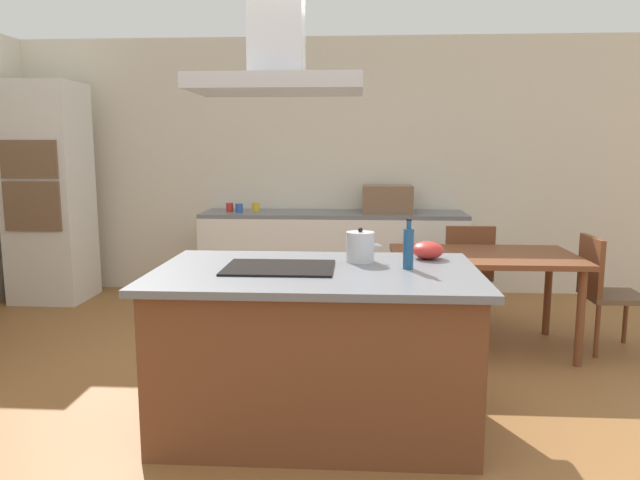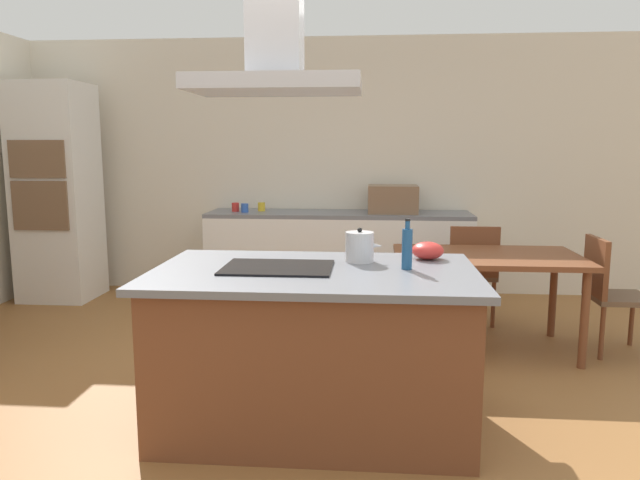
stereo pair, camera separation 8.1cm
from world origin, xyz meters
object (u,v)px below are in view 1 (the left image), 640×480
Objects in this scene: chair_at_right_end at (603,286)px; olive_oil_bottle at (408,248)px; coffee_mug_yellow at (256,207)px; range_hood at (277,43)px; countertop_microwave at (387,199)px; dining_table at (483,264)px; cooktop at (279,268)px; mixing_bowl at (428,250)px; wall_oven_stack at (49,193)px; coffee_mug_blue at (239,208)px; chair_facing_back_wall at (467,267)px; tea_kettle at (360,247)px; coffee_mug_red at (230,207)px.

olive_oil_bottle is at bearing -140.22° from chair_at_right_end.
coffee_mug_yellow is 0.10× the size of range_hood.
countertop_microwave is 0.36× the size of dining_table.
cooktop is 0.92m from mixing_bowl.
wall_oven_stack is at bearing -176.10° from countertop_microwave.
wall_oven_stack is (-1.92, -0.16, 0.16)m from coffee_mug_blue.
coffee_mug_blue is 2.35m from chair_facing_back_wall.
tea_kettle is at bearing 27.84° from range_hood.
wall_oven_stack is 1.57× the size of dining_table.
wall_oven_stack is at bearing 135.53° from cooktop.
coffee_mug_red is (-0.89, 2.87, 0.04)m from cooktop.
dining_table is (0.55, 1.03, -0.29)m from mixing_bowl.
olive_oil_bottle is 4.29m from wall_oven_stack.
wall_oven_stack is 2.47× the size of chair_facing_back_wall.
tea_kettle is 3.96m from wall_oven_stack.
wall_oven_stack is at bearing -172.08° from coffee_mug_yellow.
mixing_bowl is at bearing -118.23° from dining_table.
range_hood is at bearing -104.25° from countertop_microwave.
olive_oil_bottle is 0.20× the size of dining_table.
coffee_mug_yellow is at bearing 111.79° from tea_kettle.
cooktop is at bearing 180.00° from range_hood.
chair_facing_back_wall is (0.55, 1.70, -0.44)m from mixing_bowl.
cooktop is 0.51m from tea_kettle.
coffee_mug_red is 1.00× the size of coffee_mug_yellow.
range_hood reaches higher than chair_at_right_end.
coffee_mug_yellow is 0.04× the size of wall_oven_stack.
countertop_microwave is (-0.12, 2.53, 0.09)m from mixing_bowl.
range_hood is (-1.41, -1.38, 1.43)m from dining_table.
wall_oven_stack reaches higher than coffee_mug_yellow.
tea_kettle is at bearing -164.05° from mixing_bowl.
tea_kettle is 0.25× the size of chair_facing_back_wall.
coffee_mug_blue is at bearing 155.42° from chair_at_right_end.
dining_table is (2.30, -1.49, -0.28)m from coffee_mug_red.
cooktop is 3.15× the size of mixing_bowl.
chair_facing_back_wall is (1.41, 2.05, -0.40)m from cooktop.
mixing_bowl is at bearing 22.45° from cooktop.
tea_kettle is 0.44× the size of countertop_microwave.
dining_table is 1.57× the size of chair_at_right_end.
mixing_bowl is 1.85m from chair_at_right_end.
range_hood reaches higher than coffee_mug_yellow.
cooktop is at bearing -152.16° from tea_kettle.
countertop_microwave reaches higher than coffee_mug_blue.
olive_oil_bottle reaches higher than dining_table.
cooktop is 0.72m from olive_oil_bottle.
coffee_mug_yellow reaches higher than cooktop.
mixing_bowl is at bearing -144.93° from chair_at_right_end.
coffee_mug_red is (-1.60, 2.83, -0.07)m from olive_oil_bottle.
mixing_bowl is (0.40, 0.12, -0.04)m from tea_kettle.
dining_table is at bearing -17.11° from wall_oven_stack.
olive_oil_bottle is 0.13× the size of wall_oven_stack.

